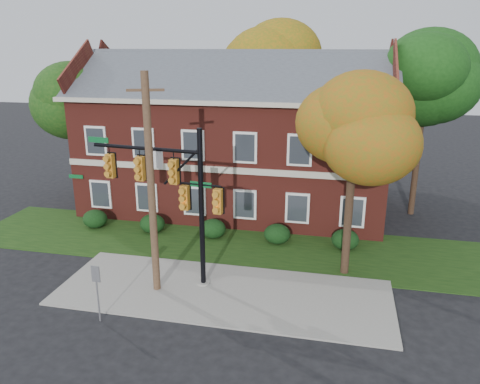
% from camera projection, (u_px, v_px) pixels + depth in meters
% --- Properties ---
extents(ground, '(120.00, 120.00, 0.00)m').
position_uv_depth(ground, '(217.00, 306.00, 18.80)').
color(ground, black).
rests_on(ground, ground).
extents(sidewalk, '(14.00, 5.00, 0.08)m').
position_uv_depth(sidewalk, '(223.00, 292.00, 19.72)').
color(sidewalk, gray).
rests_on(sidewalk, ground).
extents(grass_strip, '(30.00, 6.00, 0.04)m').
position_uv_depth(grass_strip, '(247.00, 246.00, 24.39)').
color(grass_strip, '#193811').
rests_on(grass_strip, ground).
extents(apartment_building, '(18.80, 8.80, 9.74)m').
position_uv_depth(apartment_building, '(234.00, 130.00, 28.85)').
color(apartment_building, maroon).
rests_on(apartment_building, ground).
extents(hedge_far_left, '(1.40, 1.26, 1.05)m').
position_uv_depth(hedge_far_left, '(95.00, 219.00, 26.72)').
color(hedge_far_left, black).
rests_on(hedge_far_left, ground).
extents(hedge_left, '(1.40, 1.26, 1.05)m').
position_uv_depth(hedge_left, '(152.00, 224.00, 26.01)').
color(hedge_left, black).
rests_on(hedge_left, ground).
extents(hedge_center, '(1.40, 1.26, 1.05)m').
position_uv_depth(hedge_center, '(213.00, 229.00, 25.30)').
color(hedge_center, black).
rests_on(hedge_center, ground).
extents(hedge_right, '(1.40, 1.26, 1.05)m').
position_uv_depth(hedge_right, '(277.00, 234.00, 24.58)').
color(hedge_right, black).
rests_on(hedge_right, ground).
extents(hedge_far_right, '(1.40, 1.26, 1.05)m').
position_uv_depth(hedge_far_right, '(345.00, 240.00, 23.87)').
color(hedge_far_right, black).
rests_on(hedge_far_right, ground).
extents(tree_near_right, '(4.50, 4.25, 8.58)m').
position_uv_depth(tree_near_right, '(360.00, 130.00, 19.34)').
color(tree_near_right, black).
rests_on(tree_near_right, ground).
extents(tree_left_rear, '(5.40, 5.10, 8.88)m').
position_uv_depth(tree_left_rear, '(79.00, 101.00, 29.29)').
color(tree_left_rear, black).
rests_on(tree_left_rear, ground).
extents(tree_right_rear, '(6.30, 5.95, 10.62)m').
position_uv_depth(tree_right_rear, '(433.00, 80.00, 26.41)').
color(tree_right_rear, black).
rests_on(tree_right_rear, ground).
extents(tree_far_rear, '(6.84, 6.46, 11.52)m').
position_uv_depth(tree_far_rear, '(276.00, 62.00, 34.73)').
color(tree_far_rear, black).
rests_on(tree_far_rear, ground).
extents(traffic_signal, '(6.16, 0.93, 6.90)m').
position_uv_depth(traffic_signal, '(174.00, 189.00, 19.50)').
color(traffic_signal, gray).
rests_on(traffic_signal, ground).
extents(utility_pole, '(1.37, 0.56, 9.11)m').
position_uv_depth(utility_pole, '(151.00, 187.00, 18.61)').
color(utility_pole, '#483121').
rests_on(utility_pole, ground).
extents(sign_post, '(0.33, 0.06, 2.30)m').
position_uv_depth(sign_post, '(97.00, 284.00, 17.29)').
color(sign_post, slate).
rests_on(sign_post, ground).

